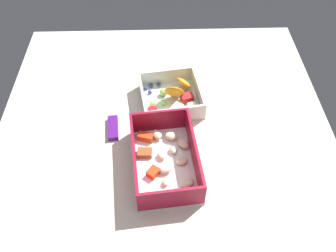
{
  "coord_description": "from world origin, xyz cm",
  "views": [
    {
      "loc": [
        -54.35,
        0.74,
        66.14
      ],
      "look_at": [
        -1.63,
        -0.82,
        4.0
      ],
      "focal_mm": 37.31,
      "sensor_mm": 36.0,
      "label": 1
    }
  ],
  "objects": [
    {
      "name": "table_surface",
      "position": [
        0.0,
        0.0,
        1.0
      ],
      "size": [
        80.0,
        80.0,
        2.0
      ],
      "primitive_type": "cube",
      "color": "beige",
      "rests_on": "ground"
    },
    {
      "name": "pasta_container",
      "position": [
        -11.04,
        0.13,
        4.14
      ],
      "size": [
        22.2,
        15.52,
        6.71
      ],
      "rotation": [
        0.0,
        0.0,
        0.1
      ],
      "color": "white",
      "rests_on": "table_surface"
    },
    {
      "name": "fruit_bowl",
      "position": [
        8.13,
        -2.07,
        3.79
      ],
      "size": [
        16.39,
        16.61,
        5.84
      ],
      "rotation": [
        0.0,
        0.0,
        0.14
      ],
      "color": "silver",
      "rests_on": "table_surface"
    },
    {
      "name": "candy_bar",
      "position": [
        -0.62,
        12.25,
        2.6
      ],
      "size": [
        7.19,
        3.02,
        1.2
      ],
      "primitive_type": "cube",
      "rotation": [
        0.0,
        0.0,
        0.09
      ],
      "color": "#51197A",
      "rests_on": "table_surface"
    },
    {
      "name": "paper_cup_liner",
      "position": [
        18.77,
        -2.02,
        3.03
      ],
      "size": [
        3.86,
        3.86,
        2.06
      ],
      "primitive_type": "cylinder",
      "color": "white",
      "rests_on": "table_surface"
    }
  ]
}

